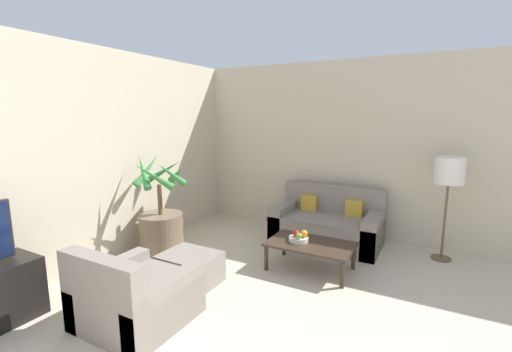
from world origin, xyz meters
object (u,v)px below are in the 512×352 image
Objects in this scene: potted_palm at (161,224)px; apple_green at (299,236)px; floor_lamp at (449,174)px; apple_red at (296,233)px; sofa_loveseat at (327,225)px; ottoman at (190,268)px; armchair at (134,297)px; orange_fruit at (304,234)px; fruit_bowl at (299,239)px; coffee_table at (310,246)px.

potted_palm reaches higher than apple_green.
floor_lamp is 2.08m from apple_red.
sofa_loveseat is 2.18m from ottoman.
armchair is 1.42× the size of ottoman.
orange_fruit is at bearing 62.64° from armchair.
fruit_bowl is 3.00× the size of apple_red.
potted_palm is 3.83m from floor_lamp.
orange_fruit is at bearing 44.92° from ottoman.
potted_palm is 15.23× the size of orange_fruit.
sofa_loveseat is 1.01m from apple_red.
apple_red is (-0.18, -0.02, 0.14)m from coffee_table.
apple_green is (0.06, -0.06, -0.00)m from apple_red.
orange_fruit is (0.03, 0.09, 0.01)m from apple_green.
potted_palm is at bearing 125.54° from armchair.
orange_fruit is 2.05m from armchair.
apple_green is (0.03, -0.06, 0.07)m from fruit_bowl.
potted_palm is at bearing -166.69° from orange_fruit.
sofa_loveseat is at bearing 89.88° from orange_fruit.
armchair is at bearing -116.12° from fruit_bowl.
ottoman is at bearing -136.73° from apple_green.
ottoman is at bearing -137.75° from coffee_table.
coffee_table is at bearing 12.55° from potted_palm.
coffee_table is at bearing -4.57° from orange_fruit.
armchair is (-2.44, -2.93, -0.89)m from floor_lamp.
armchair reaches higher than ottoman.
fruit_bowl reaches higher than coffee_table.
apple_red reaches higher than ottoman.
apple_green is (-0.12, -0.08, 0.13)m from coffee_table.
fruit_bowl is (-1.57, -1.14, -0.77)m from floor_lamp.
coffee_table is at bearing -141.65° from floor_lamp.
apple_red reaches higher than fruit_bowl.
fruit_bowl is at bearing 46.05° from ottoman.
potted_palm is at bearing -167.45° from coffee_table.
sofa_loveseat is 1.07m from apple_green.
apple_red is at bearing -165.28° from orange_fruit.
floor_lamp is 2.08m from apple_green.
armchair is (-0.88, -1.79, -0.12)m from fruit_bowl.
potted_palm is 17.12× the size of apple_red.
sofa_loveseat reaches higher than coffee_table.
floor_lamp is 3.91m from armchair.
floor_lamp is 5.64× the size of fruit_bowl.
potted_palm is at bearing -166.76° from apple_red.
potted_palm is at bearing -168.99° from apple_green.
ottoman is at bearing -133.95° from fruit_bowl.
apple_red is 0.13× the size of ottoman.
floor_lamp is at bearing 35.47° from apple_red.
coffee_table is 11.34× the size of orange_fruit.
floor_lamp is 16.94× the size of apple_red.
sofa_loveseat is at bearing 63.18° from ottoman.
orange_fruit is at bearing 68.60° from apple_green.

